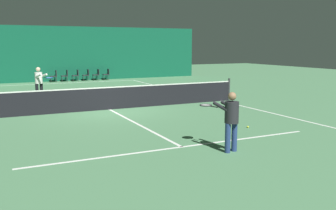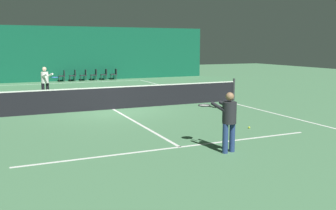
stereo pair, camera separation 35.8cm
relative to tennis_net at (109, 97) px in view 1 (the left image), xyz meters
name	(u,v)px [view 1 (the left image)]	position (x,y,z in m)	size (l,w,h in m)	color
ground_plane	(110,110)	(0.00, 0.00, -0.51)	(60.00, 60.00, 0.00)	#4C7F56
backdrop_curtain	(54,54)	(0.00, 13.57, 1.49)	(23.00, 0.12, 4.01)	#0F5138
court_line_baseline_far	(59,83)	(0.00, 11.90, -0.51)	(11.00, 0.10, 0.00)	white
court_line_service_far	(76,92)	(0.00, 6.40, -0.51)	(8.25, 0.10, 0.00)	white
court_line_service_near	(182,147)	(0.00, -6.40, -0.51)	(8.25, 0.10, 0.00)	white
court_line_sideline_right	(221,101)	(5.50, 0.00, -0.51)	(0.10, 23.80, 0.00)	white
court_line_centre	(110,109)	(0.00, 0.00, -0.51)	(0.10, 12.80, 0.00)	white
tennis_net	(109,97)	(0.00, 0.00, 0.00)	(12.00, 0.10, 1.07)	black
player_near	(230,117)	(0.89, -7.28, 0.37)	(0.58, 1.32, 1.51)	navy
player_far	(39,81)	(-2.19, 4.47, 0.41)	(0.83, 1.34, 1.57)	black
courtside_chair_0	(54,75)	(-0.12, 13.02, -0.03)	(0.44, 0.44, 0.84)	#2D2D2D
courtside_chair_1	(65,75)	(0.66, 13.02, -0.03)	(0.44, 0.44, 0.84)	#2D2D2D
courtside_chair_2	(76,75)	(1.44, 13.02, -0.03)	(0.44, 0.44, 0.84)	#2D2D2D
courtside_chair_3	(87,74)	(2.21, 13.02, -0.03)	(0.44, 0.44, 0.84)	#2D2D2D
courtside_chair_4	(97,74)	(2.99, 13.02, -0.03)	(0.44, 0.44, 0.84)	#2D2D2D
courtside_chair_5	(107,74)	(3.77, 13.02, -0.03)	(0.44, 0.44, 0.84)	#2D2D2D
tennis_ball	(248,127)	(2.99, -5.31, -0.48)	(0.07, 0.07, 0.07)	#D1DB33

